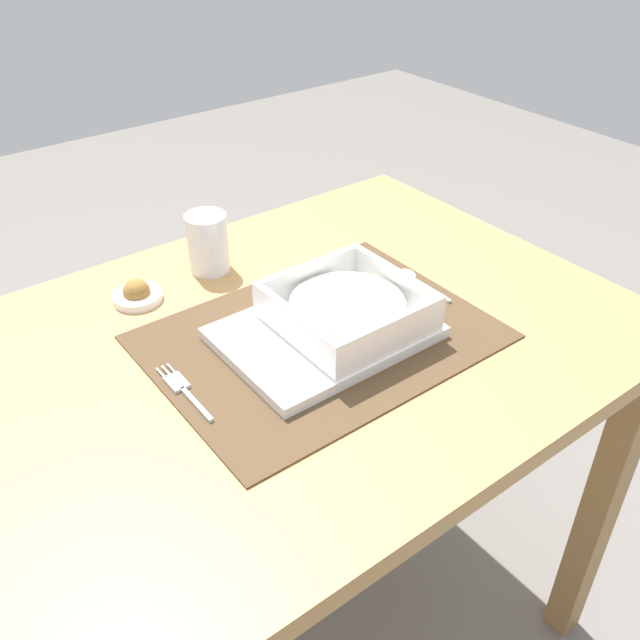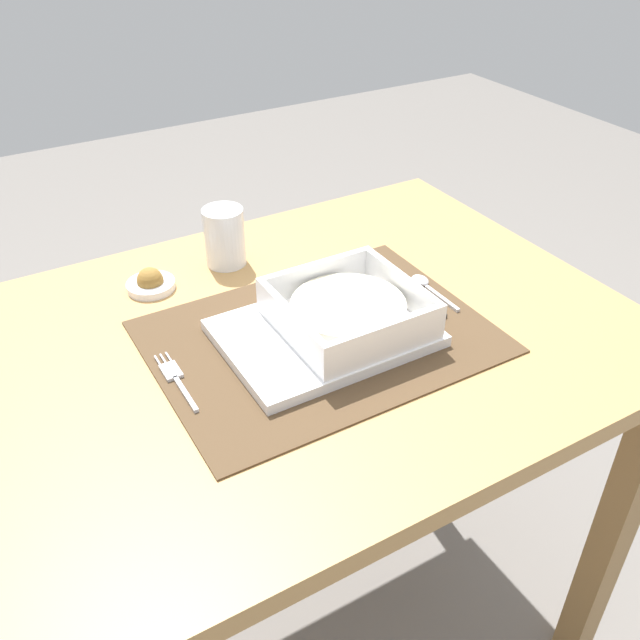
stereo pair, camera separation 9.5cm
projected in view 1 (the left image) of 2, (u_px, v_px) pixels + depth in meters
The scene contains 10 objects.
ground_plane at pixel (301, 630), 1.39m from camera, with size 6.00×6.00×0.00m, color slate.
dining_table at pixel (294, 394), 1.03m from camera, with size 0.97×0.71×0.74m.
placemat at pixel (320, 337), 0.96m from camera, with size 0.46×0.35×0.00m, color #4C3823.
serving_plate at pixel (324, 333), 0.96m from camera, with size 0.28×0.21×0.02m, color white.
porridge_bowl at pixel (347, 310), 0.95m from camera, with size 0.19×0.19×0.05m.
fork at pixel (182, 388), 0.87m from camera, with size 0.02×0.13×0.00m.
spoon at pixel (412, 278), 1.08m from camera, with size 0.02×0.11×0.01m.
butter_knife at pixel (412, 293), 1.05m from camera, with size 0.01×0.13×0.01m.
drinking_glass at pixel (207, 246), 1.10m from camera, with size 0.07×0.07×0.10m.
condiment_saucer at pixel (137, 294), 1.04m from camera, with size 0.07×0.07×0.04m.
Camera 1 is at (-0.44, -0.65, 1.31)m, focal length 38.61 mm.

